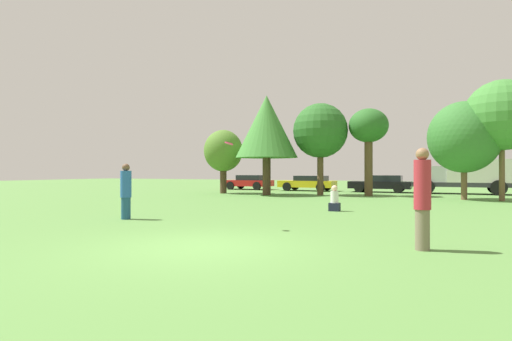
{
  "coord_description": "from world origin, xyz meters",
  "views": [
    {
      "loc": [
        4.28,
        -6.99,
        1.51
      ],
      "look_at": [
        -0.29,
        3.38,
        1.54
      ],
      "focal_mm": 28.4,
      "sensor_mm": 36.0,
      "label": 1
    }
  ],
  "objects": [
    {
      "name": "tree_1",
      "position": [
        -5.53,
        16.96,
        4.36
      ],
      "size": [
        3.99,
        3.99,
        6.39
      ],
      "color": "#473323",
      "rests_on": "ground"
    },
    {
      "name": "parked_car_yellow",
      "position": [
        -4.71,
        23.51,
        0.64
      ],
      "size": [
        4.35,
        2.13,
        1.18
      ],
      "rotation": [
        0.0,
        0.0,
        3.12
      ],
      "color": "gold",
      "rests_on": "ground"
    },
    {
      "name": "frisbee",
      "position": [
        -0.65,
        2.43,
        2.25
      ],
      "size": [
        0.24,
        0.23,
        0.11
      ],
      "color": "#F21E72"
    },
    {
      "name": "tree_0",
      "position": [
        -9.04,
        17.64,
        2.91
      ],
      "size": [
        2.67,
        2.67,
        4.38
      ],
      "color": "#473323",
      "rests_on": "ground"
    },
    {
      "name": "tree_5",
      "position": [
        7.46,
        16.99,
        4.37
      ],
      "size": [
        3.62,
        3.62,
        6.2
      ],
      "color": "brown",
      "rests_on": "ground"
    },
    {
      "name": "bystander_sitting",
      "position": [
        0.8,
        8.33,
        0.41
      ],
      "size": [
        0.4,
        0.33,
        0.98
      ],
      "color": "#191E33",
      "rests_on": "ground"
    },
    {
      "name": "delivery_truck_silver",
      "position": [
        6.3,
        23.45,
        1.28
      ],
      "size": [
        6.7,
        2.35,
        2.3
      ],
      "rotation": [
        0.0,
        0.0,
        3.12
      ],
      "color": "#2D2D33",
      "rests_on": "ground"
    },
    {
      "name": "tree_3",
      "position": [
        0.58,
        18.61,
        4.17
      ],
      "size": [
        2.4,
        2.4,
        5.39
      ],
      "color": "brown",
      "rests_on": "ground"
    },
    {
      "name": "tree_2",
      "position": [
        -2.34,
        18.19,
        4.08
      ],
      "size": [
        3.46,
        3.46,
        5.84
      ],
      "color": "brown",
      "rests_on": "ground"
    },
    {
      "name": "parked_car_black",
      "position": [
        0.75,
        23.64,
        0.65
      ],
      "size": [
        4.37,
        2.05,
        1.23
      ],
      "rotation": [
        0.0,
        0.0,
        3.12
      ],
      "color": "black",
      "rests_on": "ground"
    },
    {
      "name": "person_thrower",
      "position": [
        -4.66,
        3.06,
        0.89
      ],
      "size": [
        0.34,
        0.34,
        1.76
      ],
      "rotation": [
        0.0,
        0.0,
        -0.19
      ],
      "color": "navy",
      "rests_on": "ground"
    },
    {
      "name": "tree_4",
      "position": [
        5.75,
        17.23,
        3.34
      ],
      "size": [
        3.69,
        3.69,
        5.26
      ],
      "color": "brown",
      "rests_on": "ground"
    },
    {
      "name": "person_catcher",
      "position": [
        4.07,
        1.4,
        1.01
      ],
      "size": [
        0.32,
        0.32,
        1.97
      ],
      "rotation": [
        0.0,
        0.0,
        2.95
      ],
      "color": "#726651",
      "rests_on": "ground"
    },
    {
      "name": "parked_car_red",
      "position": [
        -9.91,
        23.82,
        0.65
      ],
      "size": [
        3.96,
        2.16,
        1.2
      ],
      "rotation": [
        0.0,
        0.0,
        3.12
      ],
      "color": "red",
      "rests_on": "ground"
    },
    {
      "name": "ground_plane",
      "position": [
        0.0,
        0.0,
        0.0
      ],
      "size": [
        120.0,
        120.0,
        0.0
      ],
      "primitive_type": "plane",
      "color": "#54843D"
    }
  ]
}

